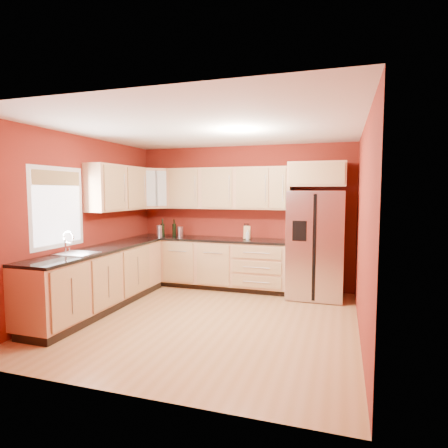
{
  "coord_description": "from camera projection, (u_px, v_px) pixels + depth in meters",
  "views": [
    {
      "loc": [
        1.76,
        -4.71,
        1.77
      ],
      "look_at": [
        -0.02,
        0.9,
        1.26
      ],
      "focal_mm": 30.0,
      "sensor_mm": 36.0,
      "label": 1
    }
  ],
  "objects": [
    {
      "name": "countertop_back",
      "position": [
        210.0,
        239.0,
        6.85
      ],
      "size": [
        2.9,
        0.62,
        0.04
      ],
      "primitive_type": "cube",
      "color": "black",
      "rests_on": "base_cabinets_back"
    },
    {
      "name": "wine_bottle_a",
      "position": [
        163.0,
        228.0,
        7.06
      ],
      "size": [
        0.09,
        0.09,
        0.33
      ],
      "primitive_type": null,
      "rotation": [
        0.0,
        0.0,
        0.23
      ],
      "color": "black",
      "rests_on": "countertop_back"
    },
    {
      "name": "upper_cabinets_back",
      "position": [
        228.0,
        188.0,
        6.82
      ],
      "size": [
        2.3,
        0.33,
        0.75
      ],
      "primitive_type": "cube",
      "color": "tan",
      "rests_on": "wall_back"
    },
    {
      "name": "wall_right",
      "position": [
        363.0,
        231.0,
        4.44
      ],
      "size": [
        0.04,
        4.0,
        2.6
      ],
      "primitive_type": "cube",
      "color": "maroon",
      "rests_on": "floor"
    },
    {
      "name": "soap_dispenser",
      "position": [
        247.0,
        235.0,
        6.59
      ],
      "size": [
        0.07,
        0.07,
        0.17
      ],
      "primitive_type": "cylinder",
      "rotation": [
        0.0,
        0.0,
        0.31
      ],
      "color": "silver",
      "rests_on": "countertop_back"
    },
    {
      "name": "wall_left",
      "position": [
        81.0,
        223.0,
        5.65
      ],
      "size": [
        0.04,
        4.0,
        2.6
      ],
      "primitive_type": "cube",
      "color": "maroon",
      "rests_on": "floor"
    },
    {
      "name": "wall_back",
      "position": [
        243.0,
        217.0,
        6.94
      ],
      "size": [
        4.0,
        0.04,
        2.6
      ],
      "primitive_type": "cube",
      "color": "maroon",
      "rests_on": "floor"
    },
    {
      "name": "knife_block",
      "position": [
        247.0,
        233.0,
        6.67
      ],
      "size": [
        0.13,
        0.12,
        0.23
      ],
      "primitive_type": "cube",
      "rotation": [
        0.0,
        0.0,
        0.15
      ],
      "color": "tan",
      "rests_on": "countertop_back"
    },
    {
      "name": "wall_front",
      "position": [
        122.0,
        247.0,
        3.15
      ],
      "size": [
        4.0,
        0.04,
        2.6
      ],
      "primitive_type": "cube",
      "color": "maroon",
      "rests_on": "floor"
    },
    {
      "name": "canister_left",
      "position": [
        160.0,
        231.0,
        7.08
      ],
      "size": [
        0.16,
        0.16,
        0.21
      ],
      "primitive_type": "cylinder",
      "rotation": [
        0.0,
        0.0,
        -0.23
      ],
      "color": "silver",
      "rests_on": "countertop_back"
    },
    {
      "name": "ceiling",
      "position": [
        205.0,
        128.0,
        4.93
      ],
      "size": [
        4.0,
        4.0,
        0.0
      ],
      "primitive_type": "plane",
      "color": "white",
      "rests_on": "wall_back"
    },
    {
      "name": "countertop_left",
      "position": [
        100.0,
        250.0,
        5.59
      ],
      "size": [
        0.62,
        2.8,
        0.04
      ],
      "primitive_type": "cube",
      "color": "black",
      "rests_on": "base_cabinets_left"
    },
    {
      "name": "window",
      "position": [
        58.0,
        207.0,
        5.14
      ],
      "size": [
        0.03,
        0.9,
        1.0
      ],
      "primitive_type": "cube",
      "color": "white",
      "rests_on": "wall_left"
    },
    {
      "name": "base_cabinets_left",
      "position": [
        100.0,
        280.0,
        5.63
      ],
      "size": [
        0.6,
        2.8,
        0.88
      ],
      "primitive_type": "cube",
      "color": "tan",
      "rests_on": "floor"
    },
    {
      "name": "base_cabinets_back",
      "position": [
        210.0,
        264.0,
        6.9
      ],
      "size": [
        2.9,
        0.6,
        0.88
      ],
      "primitive_type": "cube",
      "color": "tan",
      "rests_on": "floor"
    },
    {
      "name": "sink_faucet",
      "position": [
        77.0,
        243.0,
        5.1
      ],
      "size": [
        0.5,
        0.42,
        0.3
      ],
      "primitive_type": null,
      "color": "silver",
      "rests_on": "countertop_left"
    },
    {
      "name": "corner_upper_cabinet",
      "position": [
        153.0,
        188.0,
        7.09
      ],
      "size": [
        0.67,
        0.67,
        0.75
      ],
      "primitive_type": "cube",
      "rotation": [
        0.0,
        0.0,
        0.79
      ],
      "color": "tan",
      "rests_on": "wall_back"
    },
    {
      "name": "wine_bottle_b",
      "position": [
        174.0,
        228.0,
        7.1
      ],
      "size": [
        0.08,
        0.08,
        0.32
      ],
      "primitive_type": null,
      "rotation": [
        0.0,
        0.0,
        -0.19
      ],
      "color": "black",
      "rests_on": "countertop_back"
    },
    {
      "name": "floor",
      "position": [
        206.0,
        320.0,
        5.16
      ],
      "size": [
        4.0,
        4.0,
        0.0
      ],
      "primitive_type": "plane",
      "color": "#B07944",
      "rests_on": "ground"
    },
    {
      "name": "refrigerator",
      "position": [
        316.0,
        244.0,
        6.22
      ],
      "size": [
        0.9,
        0.75,
        1.78
      ],
      "primitive_type": "cube",
      "color": "silver",
      "rests_on": "floor"
    },
    {
      "name": "canister_right",
      "position": [
        180.0,
        232.0,
        7.06
      ],
      "size": [
        0.12,
        0.12,
        0.19
      ],
      "primitive_type": "cylinder",
      "rotation": [
        0.0,
        0.0,
        -0.04
      ],
      "color": "silver",
      "rests_on": "countertop_back"
    },
    {
      "name": "over_fridge_cabinet",
      "position": [
        317.0,
        174.0,
        6.19
      ],
      "size": [
        0.92,
        0.6,
        0.4
      ],
      "primitive_type": "cube",
      "color": "tan",
      "rests_on": "wall_back"
    },
    {
      "name": "upper_cabinets_left",
      "position": [
        117.0,
        188.0,
        6.24
      ],
      "size": [
        0.33,
        1.35,
        0.75
      ],
      "primitive_type": "cube",
      "color": "tan",
      "rests_on": "wall_left"
    }
  ]
}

